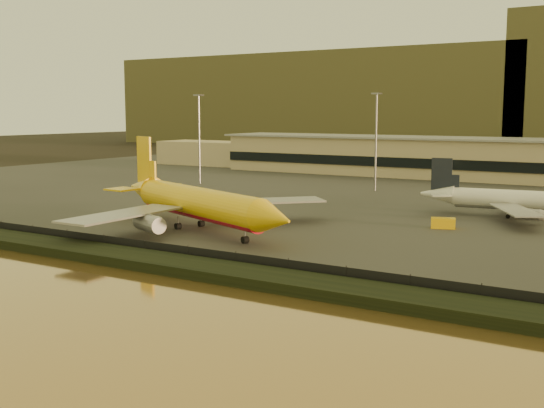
{
  "coord_description": "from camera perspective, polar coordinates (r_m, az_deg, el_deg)",
  "views": [
    {
      "loc": [
        60.13,
        -85.29,
        20.84
      ],
      "look_at": [
        0.18,
        12.0,
        5.27
      ],
      "focal_mm": 45.0,
      "sensor_mm": 36.0,
      "label": 1
    }
  ],
  "objects": [
    {
      "name": "ground",
      "position": [
        106.41,
        -3.48,
        -3.55
      ],
      "size": [
        900.0,
        900.0,
        0.0
      ],
      "primitive_type": "plane",
      "color": "black",
      "rests_on": "ground"
    },
    {
      "name": "embankment",
      "position": [
        93.19,
        -9.52,
        -4.83
      ],
      "size": [
        320.0,
        7.0,
        1.4
      ],
      "primitive_type": "cube",
      "color": "black",
      "rests_on": "ground"
    },
    {
      "name": "tarmac",
      "position": [
        191.18,
        13.12,
        1.33
      ],
      "size": [
        320.0,
        220.0,
        0.2
      ],
      "primitive_type": "cube",
      "color": "#2D2D2D",
      "rests_on": "ground"
    },
    {
      "name": "perimeter_fence",
      "position": [
        96.04,
        -7.96,
        -4.06
      ],
      "size": [
        300.0,
        0.05,
        2.2
      ],
      "primitive_type": "cube",
      "color": "black",
      "rests_on": "tarmac"
    },
    {
      "name": "terminal_building",
      "position": [
        224.14,
        12.15,
        3.85
      ],
      "size": [
        202.0,
        25.0,
        12.6
      ],
      "color": "#C5B088",
      "rests_on": "tarmac"
    },
    {
      "name": "apron_light_masts",
      "position": [
        166.6,
        15.99,
        5.69
      ],
      "size": [
        152.2,
        12.2,
        25.4
      ],
      "color": "slate",
      "rests_on": "tarmac"
    },
    {
      "name": "distant_hills",
      "position": [
        433.04,
        21.12,
        8.64
      ],
      "size": [
        470.0,
        160.0,
        70.0
      ],
      "color": "brown",
      "rests_on": "ground"
    },
    {
      "name": "dhl_cargo_jet",
      "position": [
        119.25,
        -6.26,
        0.03
      ],
      "size": [
        50.59,
        47.87,
        15.75
      ],
      "rotation": [
        0.0,
        0.0,
        -0.39
      ],
      "color": "yellow",
      "rests_on": "tarmac"
    },
    {
      "name": "white_narrowbody_jet",
      "position": [
        141.12,
        20.11,
        0.25
      ],
      "size": [
        39.22,
        38.01,
        11.26
      ],
      "rotation": [
        0.0,
        0.0,
        0.12
      ],
      "color": "silver",
      "rests_on": "tarmac"
    },
    {
      "name": "gse_vehicle_yellow",
      "position": [
        124.77,
        14.12,
        -1.56
      ],
      "size": [
        4.56,
        3.09,
        1.88
      ],
      "primitive_type": "cube",
      "rotation": [
        0.0,
        0.0,
        0.32
      ],
      "color": "yellow",
      "rests_on": "tarmac"
    },
    {
      "name": "gse_vehicle_white",
      "position": [
        148.83,
        -2.2,
        0.12
      ],
      "size": [
        3.86,
        1.8,
        1.72
      ],
      "primitive_type": "cube",
      "rotation": [
        0.0,
        0.0,
        -0.02
      ],
      "color": "silver",
      "rests_on": "tarmac"
    }
  ]
}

